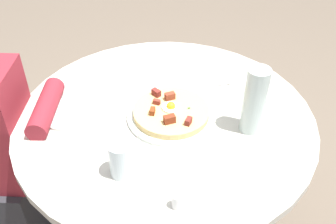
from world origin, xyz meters
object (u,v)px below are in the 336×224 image
fork (213,72)px  pizza_plate (171,116)px  breakfast_pizza (171,112)px  water_glass (121,159)px  knife (222,71)px  salt_shaker (177,201)px  bread_plate (68,114)px  dining_table (165,153)px  water_bottle (255,101)px

fork → pizza_plate: bearing=-45.5°
breakfast_pizza → water_glass: bearing=62.8°
knife → salt_shaker: size_ratio=3.92×
breakfast_pizza → knife: bearing=-123.7°
bread_plate → fork: 0.58m
dining_table → salt_shaker: bearing=97.6°
dining_table → salt_shaker: 0.43m
bread_plate → water_bottle: 0.63m
bread_plate → salt_shaker: (-0.38, 0.37, 0.02)m
water_glass → dining_table: bearing=-112.8°
fork → water_glass: size_ratio=1.58×
fork → knife: bearing=90.0°
breakfast_pizza → bread_plate: 0.35m
dining_table → breakfast_pizza: size_ratio=3.98×
pizza_plate → bread_plate: bearing=0.1°
breakfast_pizza → bread_plate: (0.35, 0.00, -0.02)m
breakfast_pizza → water_bottle: (-0.26, 0.05, 0.09)m
knife → water_bottle: water_bottle is taller
pizza_plate → water_glass: water_glass is taller
bread_plate → water_glass: water_glass is taller
breakfast_pizza → water_glass: water_glass is taller
fork → breakfast_pizza: bearing=-45.6°
dining_table → pizza_plate: bearing=161.9°
breakfast_pizza → water_bottle: water_bottle is taller
pizza_plate → breakfast_pizza: 0.02m
dining_table → water_bottle: water_bottle is taller
dining_table → water_glass: size_ratio=8.95×
dining_table → fork: fork is taller
dining_table → water_glass: water_glass is taller
dining_table → bread_plate: size_ratio=5.85×
knife → water_bottle: bearing=-3.8°
knife → water_glass: 0.63m
dining_table → knife: bearing=-127.3°
knife → water_bottle: (-0.07, 0.33, 0.11)m
pizza_plate → salt_shaker: salt_shaker is taller
breakfast_pizza → fork: bearing=-119.5°
knife → bread_plate: bearing=-78.5°
dining_table → pizza_plate: pizza_plate is taller
dining_table → pizza_plate: (-0.02, 0.01, 0.19)m
fork → water_bottle: water_bottle is taller
fork → water_bottle: bearing=2.3°
breakfast_pizza → pizza_plate: bearing=177.8°
dining_table → bread_plate: (0.33, 0.01, 0.18)m
dining_table → breakfast_pizza: 0.20m
dining_table → bread_plate: 0.38m
water_glass → water_bottle: bearing=-151.8°
salt_shaker → dining_table: bearing=-82.4°
salt_shaker → water_bottle: bearing=-125.6°
bread_plate → pizza_plate: bearing=-179.9°
pizza_plate → water_bottle: (-0.26, 0.05, 0.11)m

